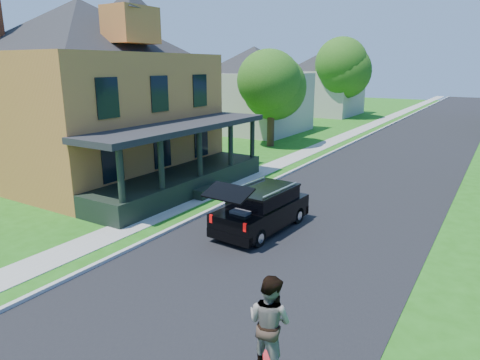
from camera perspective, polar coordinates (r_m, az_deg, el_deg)
The scene contains 12 objects.
ground at distance 11.76m, azimuth -0.14°, elevation -13.68°, with size 140.00×140.00×0.00m, color #225D12.
street at distance 29.79m, azimuth 20.76°, elevation 3.14°, with size 8.00×120.00×0.02m, color black.
curb at distance 30.79m, azimuth 13.38°, elevation 4.08°, with size 0.15×120.00×0.12m, color #A6A6A1.
sidewalk at distance 31.31m, azimuth 10.69°, elevation 4.40°, with size 1.30×120.00×0.03m, color gray.
front_walk at distance 21.75m, azimuth -13.07°, elevation -0.40°, with size 6.50×1.20×0.03m, color gray.
main_house at distance 23.48m, azimuth -19.69°, elevation 12.43°, with size 15.56×15.56×10.10m.
neighbor_house_mid at distance 37.86m, azimuth 1.86°, elevation 12.85°, with size 12.78×12.78×8.30m.
neighbor_house_far at distance 52.32m, azimuth 10.93°, elevation 13.20°, with size 12.78×12.78×8.30m.
black_suv at distance 15.05m, azimuth 2.88°, elevation -3.88°, with size 1.93×4.44×2.02m.
skateboarder at distance 7.74m, azimuth 3.96°, elevation -18.39°, with size 0.93×0.77×1.74m.
tree_left_mid at distance 30.61m, azimuth 4.21°, elevation 12.92°, with size 5.23×5.26×7.05m.
tree_left_far at distance 49.51m, azimuth 14.24°, elevation 14.91°, with size 6.19×5.90×8.84m.
Camera 1 is at (5.47, -8.73, 5.65)m, focal length 32.00 mm.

